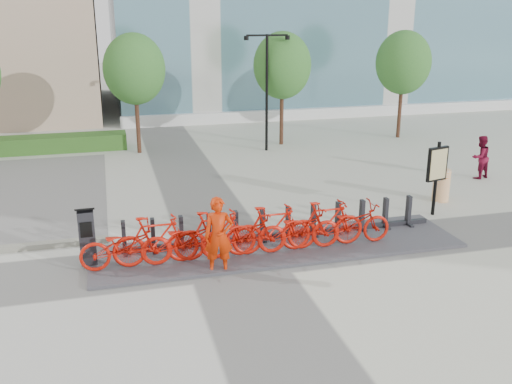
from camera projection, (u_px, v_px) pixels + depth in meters
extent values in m
plane|color=beige|center=(233.00, 258.00, 14.28)|extent=(120.00, 120.00, 0.00)
cube|color=#23411D|center=(57.00, 143.00, 25.11)|extent=(6.00, 1.20, 0.70)
cylinder|color=brown|center=(137.00, 119.00, 24.52)|extent=(0.18, 0.18, 3.00)
ellipsoid|color=#2C6A28|center=(134.00, 69.00, 23.88)|extent=(2.60, 2.60, 2.99)
cylinder|color=brown|center=(282.00, 112.00, 26.10)|extent=(0.18, 0.18, 3.00)
ellipsoid|color=#2C6A28|center=(282.00, 65.00, 25.47)|extent=(2.60, 2.60, 2.99)
cylinder|color=brown|center=(400.00, 107.00, 27.57)|extent=(0.18, 0.18, 3.00)
ellipsoid|color=#2C6A28|center=(403.00, 62.00, 26.93)|extent=(2.60, 2.60, 2.99)
cylinder|color=black|center=(267.00, 94.00, 24.64)|extent=(0.12, 0.12, 5.00)
cube|color=black|center=(257.00, 35.00, 23.78)|extent=(0.90, 0.08, 0.08)
cube|color=black|center=(277.00, 35.00, 24.00)|extent=(0.90, 0.08, 0.08)
cylinder|color=black|center=(246.00, 38.00, 23.71)|extent=(0.20, 0.20, 0.18)
cylinder|color=black|center=(287.00, 37.00, 24.14)|extent=(0.20, 0.20, 0.18)
cube|color=#434249|center=(279.00, 247.00, 14.86)|extent=(9.60, 2.40, 0.08)
imported|color=#BB1306|center=(125.00, 246.00, 13.41)|extent=(2.12, 0.74, 1.11)
imported|color=#BB1306|center=(156.00, 240.00, 13.56)|extent=(2.06, 0.58, 1.24)
imported|color=#BB1306|center=(186.00, 240.00, 13.76)|extent=(2.12, 0.74, 1.11)
imported|color=#BB1306|center=(215.00, 235.00, 13.91)|extent=(2.06, 0.58, 1.24)
imported|color=#BB1306|center=(244.00, 234.00, 14.11)|extent=(2.12, 0.74, 1.11)
imported|color=#BB1306|center=(272.00, 229.00, 14.27)|extent=(2.06, 0.58, 1.24)
imported|color=#BB1306|center=(299.00, 229.00, 14.46)|extent=(2.12, 0.74, 1.11)
imported|color=#BB1306|center=(326.00, 224.00, 14.62)|extent=(2.06, 0.58, 1.24)
imported|color=#BB1306|center=(351.00, 224.00, 14.81)|extent=(2.12, 0.74, 1.11)
cube|color=black|center=(87.00, 238.00, 13.60)|extent=(0.39, 0.33, 1.34)
cube|color=black|center=(85.00, 209.00, 13.38)|extent=(0.46, 0.39, 0.17)
cube|color=black|center=(86.00, 230.00, 13.36)|extent=(0.27, 0.03, 0.38)
imported|color=red|center=(219.00, 236.00, 13.21)|extent=(0.74, 0.54, 1.86)
imported|color=maroon|center=(480.00, 157.00, 20.91)|extent=(0.90, 0.78, 1.60)
cylinder|color=orange|center=(441.00, 185.00, 18.49)|extent=(0.71, 0.71, 1.04)
cylinder|color=black|center=(436.00, 179.00, 17.00)|extent=(0.10, 0.10, 2.26)
cube|color=black|center=(437.00, 164.00, 16.86)|extent=(0.74, 0.29, 1.03)
cube|color=tan|center=(439.00, 164.00, 16.81)|extent=(0.62, 0.18, 0.91)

